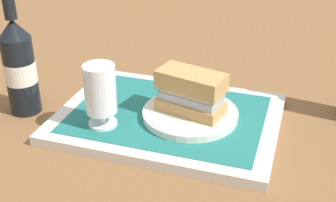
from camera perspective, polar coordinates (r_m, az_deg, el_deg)
The scene contains 7 objects.
ground_plane at distance 0.92m, azimuth 0.00°, elevation -2.74°, with size 3.00×3.00×0.00m, color brown.
tray at distance 0.91m, azimuth 0.00°, elevation -2.21°, with size 0.44×0.32×0.02m, color silver.
placemat at distance 0.91m, azimuth 0.00°, elevation -1.63°, with size 0.38×0.27×0.00m, color #1E6B66.
plate at distance 0.89m, azimuth 2.79°, elevation -1.75°, with size 0.19×0.19×0.01m, color silver.
sandwich at distance 0.87m, azimuth 2.67°, elevation 1.17°, with size 0.14×0.09×0.08m.
beer_glass at distance 0.85m, azimuth -8.58°, elevation 1.11°, with size 0.06×0.06×0.12m.
beer_bottle at distance 0.96m, azimuth -18.36°, elevation 4.28°, with size 0.07×0.07×0.27m.
Camera 1 is at (-0.24, 0.75, 0.48)m, focal length 47.98 mm.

